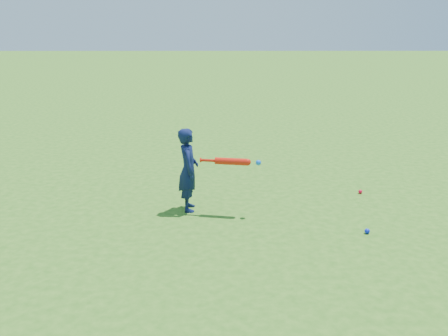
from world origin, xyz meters
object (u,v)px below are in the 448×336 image
at_px(bat_swing, 234,162).
at_px(ground_ball_blue, 367,231).
at_px(ground_ball_red, 360,192).
at_px(child, 188,170).

bearing_deg(bat_swing, ground_ball_blue, -12.76).
height_order(ground_ball_red, ground_ball_blue, ground_ball_blue).
bearing_deg(ground_ball_red, child, -165.75).
distance_m(child, bat_swing, 0.67).
xyz_separation_m(ground_ball_blue, bat_swing, (-1.65, 0.69, 0.71)).
bearing_deg(bat_swing, child, 175.36).
height_order(child, bat_swing, child).
distance_m(child, ground_ball_blue, 2.49).
xyz_separation_m(child, ground_ball_red, (2.60, 0.66, -0.55)).
bearing_deg(child, ground_ball_red, -80.46).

